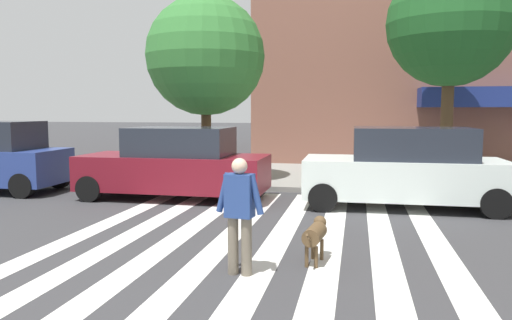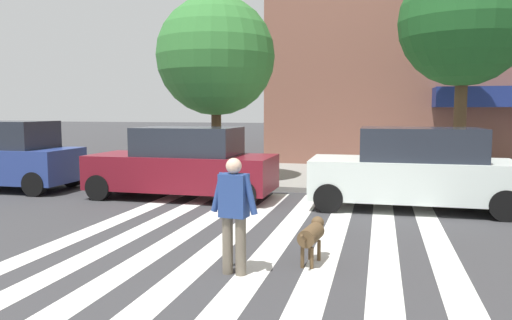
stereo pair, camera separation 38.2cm
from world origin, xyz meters
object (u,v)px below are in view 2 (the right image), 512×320
(parked_car_behind_first, at_px, (184,164))
(street_tree_middle, at_px, (464,22))
(parked_car_third_in_line, at_px, (413,170))
(dog_on_leash, at_px, (312,234))
(street_tree_nearest, at_px, (216,57))
(pedestrian_dog_walker, at_px, (234,209))

(parked_car_behind_first, relative_size, street_tree_middle, 0.74)
(parked_car_third_in_line, xyz_separation_m, dog_on_leash, (-1.71, -4.59, -0.48))
(street_tree_nearest, bearing_deg, street_tree_middle, 9.15)
(street_tree_nearest, bearing_deg, parked_car_behind_first, -90.99)
(street_tree_middle, distance_m, dog_on_leash, 9.85)
(parked_car_third_in_line, height_order, dog_on_leash, parked_car_third_in_line)
(parked_car_behind_first, xyz_separation_m, pedestrian_dog_walker, (3.02, -5.35, 0.03))
(parked_car_third_in_line, distance_m, street_tree_nearest, 6.87)
(dog_on_leash, bearing_deg, parked_car_behind_first, 131.07)
(street_tree_middle, height_order, pedestrian_dog_walker, street_tree_middle)
(street_tree_middle, bearing_deg, parked_car_behind_first, -153.18)
(street_tree_middle, distance_m, pedestrian_dog_walker, 10.65)
(parked_car_third_in_line, xyz_separation_m, street_tree_middle, (1.49, 3.64, 3.88))
(parked_car_behind_first, xyz_separation_m, dog_on_leash, (4.00, -4.59, -0.45))
(parked_car_third_in_line, distance_m, dog_on_leash, 4.92)
(parked_car_third_in_line, xyz_separation_m, pedestrian_dog_walker, (-2.69, -5.35, 0.00))
(parked_car_behind_first, distance_m, parked_car_third_in_line, 5.71)
(pedestrian_dog_walker, xyz_separation_m, dog_on_leash, (0.98, 0.76, -0.48))
(street_tree_middle, xyz_separation_m, dog_on_leash, (-3.20, -8.23, -4.36))
(dog_on_leash, bearing_deg, pedestrian_dog_walker, -142.22)
(pedestrian_dog_walker, bearing_deg, dog_on_leash, 37.78)
(parked_car_behind_first, height_order, pedestrian_dog_walker, parked_car_behind_first)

